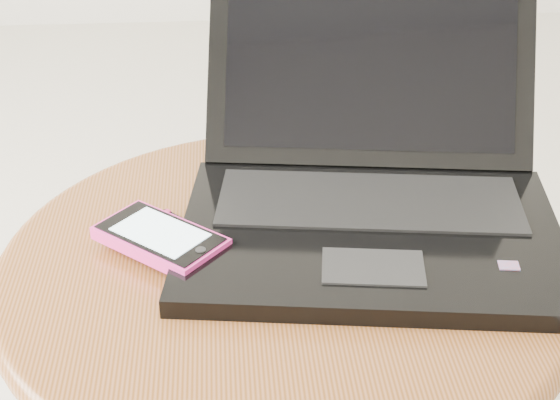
{
  "coord_description": "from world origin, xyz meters",
  "views": [
    {
      "loc": [
        -0.13,
        -0.81,
        0.93
      ],
      "look_at": [
        -0.08,
        -0.1,
        0.52
      ],
      "focal_mm": 54.95,
      "sensor_mm": 36.0,
      "label": 1
    }
  ],
  "objects": [
    {
      "name": "phone_black",
      "position": [
        -0.17,
        -0.1,
        0.46
      ],
      "size": [
        0.14,
        0.14,
        0.01
      ],
      "color": "black",
      "rests_on": "table"
    },
    {
      "name": "phone_pink",
      "position": [
        -0.19,
        -0.1,
        0.48
      ],
      "size": [
        0.14,
        0.13,
        0.02
      ],
      "color": "#DC2A87",
      "rests_on": "phone_black"
    },
    {
      "name": "laptop",
      "position": [
        0.02,
        -0.04,
        0.5
      ],
      "size": [
        0.42,
        0.44,
        0.22
      ],
      "color": "black",
      "rests_on": "table"
    },
    {
      "name": "table",
      "position": [
        -0.07,
        -0.11,
        0.36
      ],
      "size": [
        0.58,
        0.58,
        0.46
      ],
      "color": "#522F15",
      "rests_on": "ground"
    }
  ]
}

